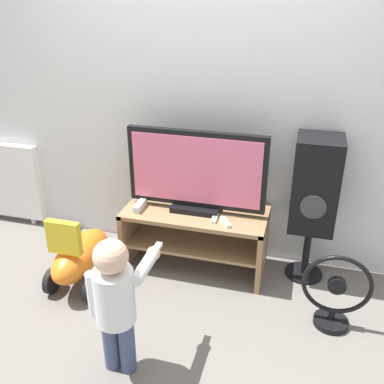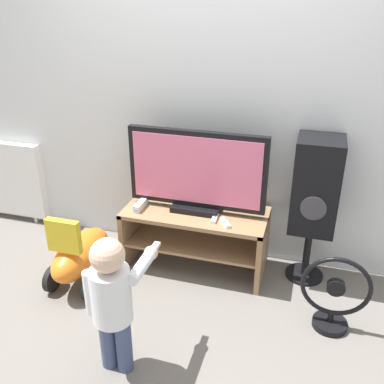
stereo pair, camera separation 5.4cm
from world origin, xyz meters
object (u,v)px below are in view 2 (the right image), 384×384
object	(u,v)px
child	(113,295)
ride_on_toy	(81,255)
radiator	(4,178)
remote_primary	(225,223)
remote_secondary	(215,218)
game_console	(141,205)
television	(197,173)
floor_fan	(334,297)
speaker_tower	(316,188)

from	to	relation	value
child	ride_on_toy	world-z (taller)	child
radiator	child	bearing A→B (deg)	-36.97
remote_primary	remote_secondary	distance (m)	0.09
child	radiator	size ratio (longest dim) A/B	1.03
game_console	ride_on_toy	size ratio (longest dim) A/B	0.30
television	remote_secondary	distance (m)	0.34
ride_on_toy	radiator	distance (m)	1.32
remote_primary	remote_secondary	size ratio (longest dim) A/B	0.97
remote_secondary	floor_fan	world-z (taller)	floor_fan
remote_primary	child	bearing A→B (deg)	-112.53
floor_fan	child	bearing A→B (deg)	-149.86
remote_secondary	remote_primary	bearing A→B (deg)	-26.89
remote_primary	television	bearing A→B (deg)	149.47
speaker_tower	radiator	bearing A→B (deg)	177.00
remote_secondary	speaker_tower	xyz separation A→B (m)	(0.65, 0.18, 0.24)
child	floor_fan	size ratio (longest dim) A/B	1.61
game_console	radiator	bearing A→B (deg)	168.16
game_console	remote_primary	xyz separation A→B (m)	(0.65, -0.06, -0.01)
television	ride_on_toy	distance (m)	1.01
ride_on_toy	child	bearing A→B (deg)	-47.27
remote_primary	ride_on_toy	world-z (taller)	ride_on_toy
child	game_console	bearing A→B (deg)	104.76
child	speaker_tower	world-z (taller)	speaker_tower
speaker_tower	ride_on_toy	size ratio (longest dim) A/B	1.72
television	floor_fan	bearing A→B (deg)	-22.77
game_console	ride_on_toy	world-z (taller)	ride_on_toy
remote_secondary	child	size ratio (longest dim) A/B	0.16
television	speaker_tower	world-z (taller)	same
remote_primary	speaker_tower	bearing A→B (deg)	21.70
speaker_tower	ride_on_toy	xyz separation A→B (m)	(-1.54, -0.52, -0.49)
remote_secondary	floor_fan	size ratio (longest dim) A/B	0.26
speaker_tower	television	bearing A→B (deg)	-174.45
game_console	remote_secondary	world-z (taller)	game_console
remote_primary	floor_fan	xyz separation A→B (m)	(0.75, -0.27, -0.25)
remote_secondary	ride_on_toy	world-z (taller)	ride_on_toy
television	radiator	size ratio (longest dim) A/B	1.23
television	ride_on_toy	xyz separation A→B (m)	(-0.73, -0.44, -0.54)
remote_secondary	ride_on_toy	bearing A→B (deg)	-159.35
child	floor_fan	xyz separation A→B (m)	(1.14, 0.66, -0.26)
floor_fan	speaker_tower	bearing A→B (deg)	110.44
television	child	bearing A→B (deg)	-97.39
speaker_tower	ride_on_toy	distance (m)	1.70
game_console	television	bearing A→B (deg)	12.29
speaker_tower	radiator	xyz separation A→B (m)	(-2.67, 0.14, -0.32)
radiator	remote_secondary	bearing A→B (deg)	-9.04
television	floor_fan	distance (m)	1.20
floor_fan	radiator	distance (m)	2.93
game_console	speaker_tower	size ratio (longest dim) A/B	0.17
ride_on_toy	speaker_tower	bearing A→B (deg)	18.60
television	remote_primary	distance (m)	0.40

